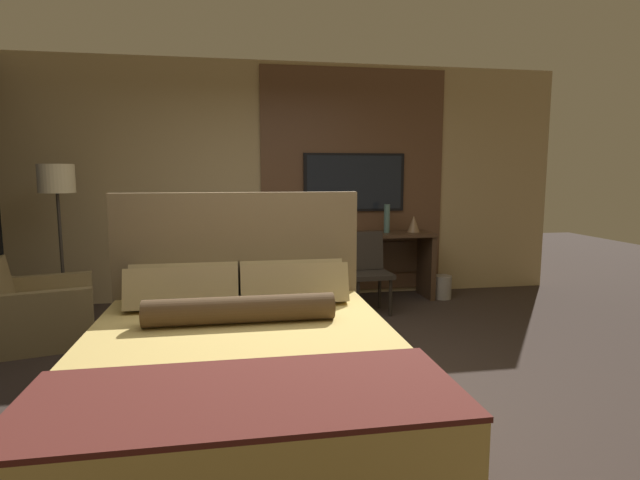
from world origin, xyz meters
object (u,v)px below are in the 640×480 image
object	(u,v)px
bed	(242,370)
waste_bin	(442,287)
vase_tall	(387,219)
book	(329,232)
tv	(354,182)
armchair_by_window	(39,314)
floor_lamp	(57,191)
vase_short	(414,224)
desk_chair	(367,265)
desk	(358,255)

from	to	relation	value
bed	waste_bin	size ratio (longest dim) A/B	8.03
vase_tall	book	size ratio (longest dim) A/B	1.38
vase_tall	waste_bin	xyz separation A→B (m)	(0.67, -0.14, -0.83)
vase_tall	waste_bin	world-z (taller)	vase_tall
tv	waste_bin	bearing A→B (deg)	-21.11
bed	waste_bin	distance (m)	3.65
armchair_by_window	tv	bearing A→B (deg)	-83.30
armchair_by_window	floor_lamp	xyz separation A→B (m)	(0.03, 0.59, 1.07)
bed	floor_lamp	distance (m)	3.14
book	waste_bin	xyz separation A→B (m)	(1.36, -0.15, -0.67)
bed	armchair_by_window	world-z (taller)	bed
bed	vase_short	size ratio (longest dim) A/B	11.22
desk_chair	armchair_by_window	xyz separation A→B (m)	(-3.15, -0.49, -0.26)
armchair_by_window	vase_tall	size ratio (longest dim) A/B	3.08
bed	floor_lamp	bearing A→B (deg)	125.42
floor_lamp	book	world-z (taller)	floor_lamp
desk	vase_short	world-z (taller)	vase_short
bed	book	xyz separation A→B (m)	(1.07, 2.86, 0.46)
bed	vase_short	bearing A→B (deg)	53.53
armchair_by_window	vase_short	world-z (taller)	vase_short
tv	armchair_by_window	xyz separation A→B (m)	(-3.19, -1.25, -1.14)
tv	book	distance (m)	0.72
desk	book	bearing A→B (deg)	-176.44
desk	tv	size ratio (longest dim) A/B	1.41
armchair_by_window	floor_lamp	world-z (taller)	floor_lamp
tv	vase_short	size ratio (longest dim) A/B	6.22
desk_chair	book	distance (m)	0.69
desk	book	world-z (taller)	book
desk	floor_lamp	world-z (taller)	floor_lamp
vase_tall	waste_bin	bearing A→B (deg)	-11.45
desk_chair	vase_tall	xyz separation A→B (m)	(0.38, 0.51, 0.46)
desk	bed	bearing A→B (deg)	-116.36
desk	armchair_by_window	distance (m)	3.37
vase_short	book	xyz separation A→B (m)	(-1.03, 0.01, -0.09)
vase_short	book	distance (m)	1.04
book	waste_bin	distance (m)	1.53
bed	desk	xyz separation A→B (m)	(1.43, 2.88, 0.18)
desk	vase_tall	xyz separation A→B (m)	(0.34, -0.04, 0.43)
desk_chair	floor_lamp	world-z (taller)	floor_lamp
desk_chair	tv	bearing A→B (deg)	84.31
vase_short	bed	bearing A→B (deg)	-126.47
desk_chair	floor_lamp	size ratio (longest dim) A/B	0.55
bed	vase_tall	bearing A→B (deg)	58.14
bed	armchair_by_window	distance (m)	2.55
floor_lamp	book	bearing A→B (deg)	8.58
bed	tv	world-z (taller)	tv
armchair_by_window	waste_bin	size ratio (longest dim) A/B	3.72
waste_bin	bed	bearing A→B (deg)	-131.95
tv	vase_short	bearing A→B (deg)	-20.35
desk_chair	book	bearing A→B (deg)	118.12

